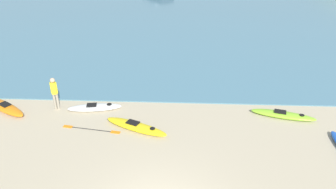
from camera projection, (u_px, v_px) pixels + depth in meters
name	position (u px, v px, depth m)	size (l,w,h in m)	color
kayak_on_sand_0	(136.00, 126.00, 15.05)	(3.17, 1.92, 0.35)	yellow
kayak_on_sand_1	(4.00, 107.00, 16.66)	(3.09, 2.33, 0.38)	orange
kayak_on_sand_2	(95.00, 107.00, 16.65)	(2.79, 1.11, 0.31)	white
kayak_on_sand_3	(283.00, 115.00, 15.99)	(3.13, 1.41, 0.32)	#8CCC2D
person_near_waterline	(54.00, 92.00, 16.32)	(0.35, 0.24, 1.74)	gray
loose_paddle	(91.00, 129.00, 15.08)	(2.77, 0.61, 0.03)	black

